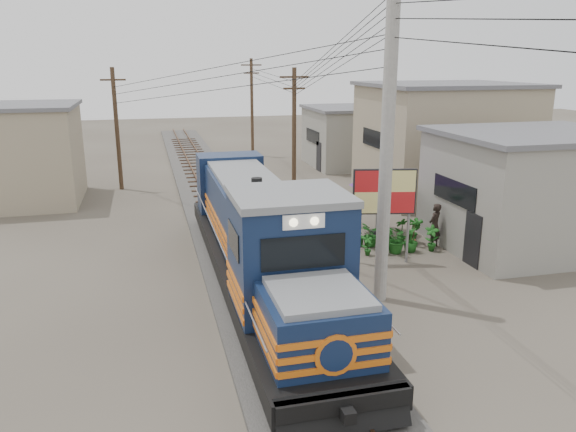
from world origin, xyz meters
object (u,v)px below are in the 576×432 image
object	(u,v)px
vendor	(435,226)
market_umbrella	(378,179)
billboard	(384,194)
locomotive	(261,239)

from	to	relation	value
vendor	market_umbrella	bearing A→B (deg)	-93.02
market_umbrella	billboard	bearing A→B (deg)	-109.74
locomotive	billboard	size ratio (longest dim) A/B	4.52
locomotive	market_umbrella	xyz separation A→B (m)	(6.16, 4.93, 0.69)
locomotive	vendor	distance (m)	8.13
billboard	vendor	bearing A→B (deg)	34.70
billboard	vendor	size ratio (longest dim) A/B	1.96
locomotive	vendor	size ratio (longest dim) A/B	8.84
locomotive	billboard	world-z (taller)	locomotive
market_umbrella	vendor	size ratio (longest dim) A/B	1.80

